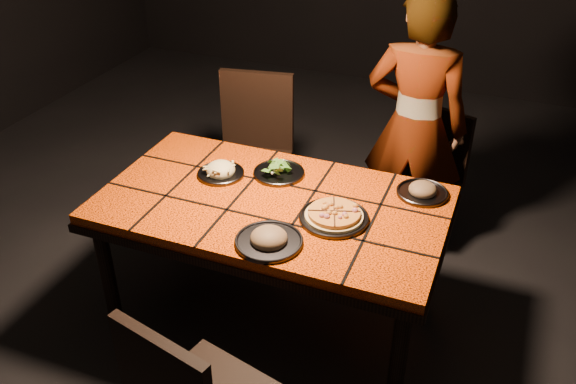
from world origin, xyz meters
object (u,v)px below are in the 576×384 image
at_px(chair_far_right, 429,169).
at_px(plate_pasta, 221,171).
at_px(chair_far_left, 254,144).
at_px(diner, 415,127).
at_px(dining_table, 272,214).
at_px(plate_pizza, 334,216).

bearing_deg(chair_far_right, plate_pasta, -112.95).
bearing_deg(chair_far_left, diner, -1.83).
bearing_deg(dining_table, plate_pasta, 159.93).
bearing_deg(diner, chair_far_left, 8.69).
bearing_deg(chair_far_left, chair_far_right, 3.24).
distance_m(dining_table, plate_pizza, 0.33).
height_order(chair_far_right, plate_pizza, chair_far_right).
bearing_deg(plate_pasta, plate_pizza, -14.15).
xyz_separation_m(dining_table, plate_pizza, (0.32, -0.04, 0.10)).
bearing_deg(plate_pasta, chair_far_left, 101.27).
height_order(diner, plate_pizza, diner).
xyz_separation_m(diner, plate_pasta, (-0.80, -0.81, -0.02)).
bearing_deg(chair_far_right, plate_pizza, -81.94).
xyz_separation_m(dining_table, chair_far_right, (0.57, 1.04, -0.19)).
distance_m(chair_far_left, diner, 0.97).
relative_size(dining_table, plate_pizza, 4.89).
distance_m(chair_far_left, plate_pasta, 0.72).
bearing_deg(dining_table, diner, 62.98).
xyz_separation_m(chair_far_right, plate_pizza, (-0.25, -1.08, 0.29)).
bearing_deg(plate_pasta, dining_table, -20.07).
relative_size(chair_far_right, plate_pizza, 2.53).
bearing_deg(diner, plate_pizza, 81.14).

